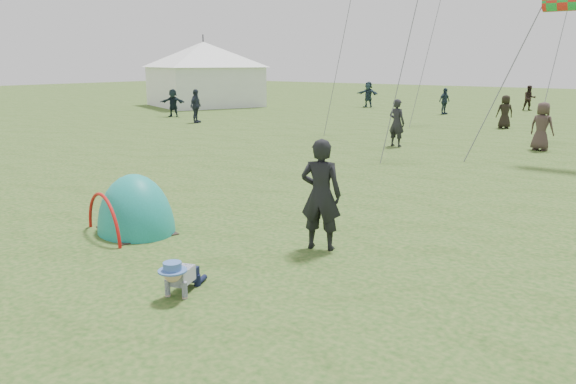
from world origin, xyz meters
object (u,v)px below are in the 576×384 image
Objects in this scene: popup_tent at (137,231)px; event_marquee at (204,72)px; standing_adult at (321,195)px; crawling_toddler at (180,275)px.

event_marquee is at bearing 149.30° from popup_tent.
popup_tent is at bearing 0.55° from standing_adult.
popup_tent is 0.31× the size of event_marquee.
standing_adult is (0.47, 2.80, 0.69)m from crawling_toddler.
popup_tent is 3.75m from standing_adult.
event_marquee is (-24.24, 24.58, 2.17)m from crawling_toddler.
event_marquee reaches higher than standing_adult.
standing_adult is at bearing 36.87° from popup_tent.
standing_adult is (3.40, 1.26, 0.96)m from popup_tent.
crawling_toddler is 0.32× the size of popup_tent.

